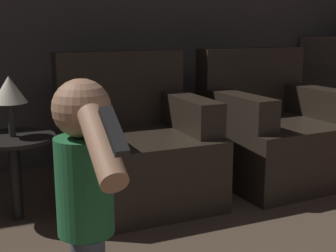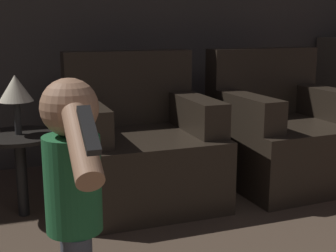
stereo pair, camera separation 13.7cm
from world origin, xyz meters
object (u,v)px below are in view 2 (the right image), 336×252
armchair_left (141,148)px  person_toddler (73,185)px  lamp (16,90)px  armchair_right (282,135)px

armchair_left → person_toddler: (-0.55, -1.12, 0.21)m
person_toddler → lamp: (-0.14, 1.06, 0.19)m
armchair_left → person_toddler: size_ratio=1.00×
armchair_right → person_toddler: bearing=-147.8°
armchair_left → person_toddler: armchair_left is taller
armchair_left → armchair_right: 0.99m
armchair_right → lamp: (-1.69, -0.05, 0.39)m
lamp → armchair_left: bearing=4.3°
armchair_left → armchair_right: bearing=-0.9°
armchair_left → armchair_right: size_ratio=1.00×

